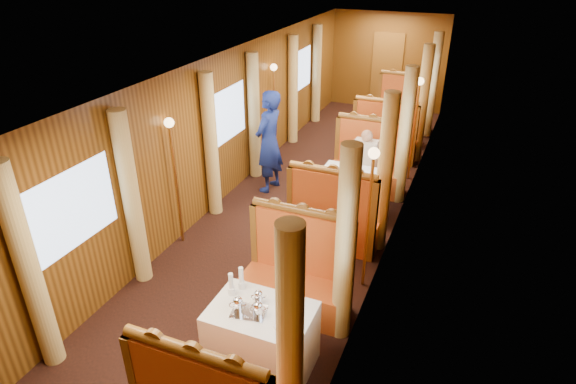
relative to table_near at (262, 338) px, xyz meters
The scene contains 47 objects.
floor 3.60m from the table_near, 102.09° to the left, with size 3.00×12.00×0.01m, color black, non-canonical shape.
ceiling 4.16m from the table_near, 102.09° to the left, with size 3.00×12.00×0.01m, color silver, non-canonical shape.
wall_far 9.57m from the table_near, 94.51° to the left, with size 3.00×2.50×0.01m, color brown, non-canonical shape.
wall_left 4.25m from the table_near, 122.74° to the left, with size 12.00×2.50×0.01m, color brown, non-canonical shape.
wall_right 3.68m from the table_near, 77.91° to the left, with size 12.00×2.50×0.01m, color brown, non-canonical shape.
doorway_far 9.52m from the table_near, 94.53° to the left, with size 0.80×0.04×2.00m, color brown.
table_near is the anchor object (origin of this frame).
banquette_near_aft 1.02m from the table_near, 90.00° to the left, with size 1.30×0.55×1.34m.
table_mid 3.50m from the table_near, 90.00° to the left, with size 1.05×0.72×0.75m, color white.
banquette_mid_fwd 2.49m from the table_near, 90.00° to the left, with size 1.30×0.55×1.34m.
banquette_mid_aft 4.51m from the table_near, 90.00° to the left, with size 1.30×0.55×1.34m.
table_far 7.00m from the table_near, 90.00° to the left, with size 1.05×0.72×0.75m, color white.
banquette_far_fwd 5.99m from the table_near, 90.00° to the left, with size 1.30×0.55×1.34m.
banquette_far_aft 8.01m from the table_near, 90.00° to the left, with size 1.30×0.55×1.34m.
tea_tray 0.40m from the table_near, 142.42° to the right, with size 0.34×0.26×0.01m, color silver.
teapot_left 0.50m from the table_near, 152.53° to the right, with size 0.17×0.13×0.14m, color silver, non-canonical shape.
teapot_right 0.45m from the table_near, 81.18° to the right, with size 0.16×0.12×0.13m, color silver, non-canonical shape.
teapot_back 0.45m from the table_near, 126.38° to the left, with size 0.14×0.11×0.12m, color silver, non-canonical shape.
fruit_plate 0.51m from the table_near, 20.33° to the right, with size 0.21×0.21×0.05m.
cup_inboard 0.63m from the table_near, 164.09° to the left, with size 0.08×0.08×0.26m.
cup_outboard 0.64m from the table_near, 144.27° to the left, with size 0.08×0.08×0.26m.
rose_vase_mid 3.55m from the table_near, 90.25° to the left, with size 0.06×0.06×0.36m.
rose_vase_far 7.02m from the table_near, 89.68° to the left, with size 0.06×0.06×0.36m.
window_left_near 2.48m from the table_near, behind, with size 1.20×0.90×0.01m, color #95ADCF, non-canonical shape.
curtain_left_near_a 2.41m from the table_near, 159.89° to the right, with size 0.22×0.22×2.35m, color #E3C574.
curtain_left_near_b 2.41m from the table_near, 159.89° to the left, with size 0.22×0.22×2.35m, color #E3C574.
window_right_near 1.30m from the table_near, ahead, with size 1.20×0.90×0.01m, color #95ADCF, non-canonical shape.
curtain_right_near_a 1.28m from the table_near, 51.07° to the right, with size 0.22×0.22×2.35m, color #E3C574.
curtain_right_near_b 1.28m from the table_near, 51.07° to the left, with size 0.22×0.22×2.35m, color #E3C574.
window_left_mid 4.29m from the table_near, 122.56° to the left, with size 1.20×0.90×0.01m, color #95ADCF, non-canonical shape.
curtain_left_mid_a 3.55m from the table_near, 128.06° to the left, with size 0.22×0.22×2.35m, color #E3C574.
curtain_left_mid_b 4.85m from the table_near, 116.46° to the left, with size 0.22×0.22×2.35m, color #E3C574.
window_right_mid 3.73m from the table_near, 78.14° to the left, with size 1.20×0.90×0.01m, color #95ADCF, non-canonical shape.
curtain_right_mid_a 2.90m from the table_near, 76.96° to the left, with size 0.22×0.22×2.35m, color #E3C574.
curtain_right_mid_b 4.40m from the table_near, 81.63° to the left, with size 0.22×0.22×2.35m, color #E3C574.
window_left_far 7.43m from the table_near, 107.71° to the left, with size 1.20×0.90×0.01m, color #95ADCF, non-canonical shape.
curtain_left_far_a 6.62m from the table_near, 108.90° to the left, with size 0.22×0.22×2.35m, color #E3C574.
curtain_left_far_b 8.11m from the table_near, 105.31° to the left, with size 0.22×0.22×2.35m, color #E3C574.
window_right_far 7.12m from the table_near, 84.01° to the left, with size 1.20×0.90×0.01m, color #95ADCF, non-canonical shape.
curtain_right_far_a 6.30m from the table_near, 84.22° to the left, with size 0.22×0.22×2.35m, color #E3C574.
curtain_right_far_b 7.85m from the table_near, 85.37° to the left, with size 0.22×0.22×2.35m, color #E3C574.
sconce_left_fore 2.95m from the table_near, 140.86° to the left, with size 0.14×0.14×1.95m.
sconce_right_fore 2.12m from the table_near, 69.62° to the left, with size 0.14×0.14×1.95m.
sconce_left_aft 5.76m from the table_near, 112.27° to the left, with size 0.14×0.14×1.95m.
sconce_right_aft 5.39m from the table_near, 82.94° to the left, with size 0.14×0.14×1.95m.
steward 4.20m from the table_near, 113.06° to the left, with size 0.67×0.44×1.84m, color navy.
passenger 4.27m from the table_near, 90.00° to the left, with size 0.40×0.44×0.76m.
Camera 1 is at (2.42, -6.86, 4.03)m, focal length 30.00 mm.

